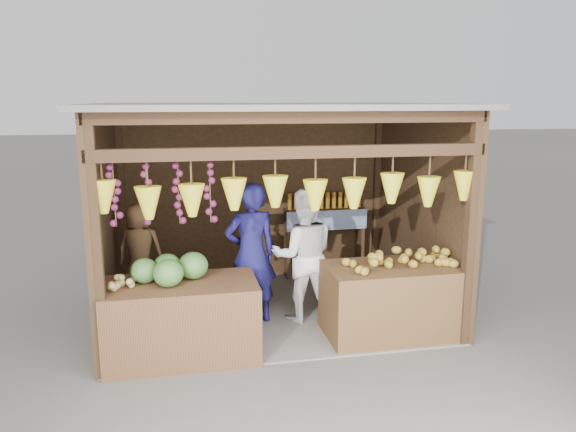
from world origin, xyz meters
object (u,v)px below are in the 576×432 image
Objects in this scene: man_standing at (251,254)px; counter_right at (389,301)px; counter_left at (182,320)px; vendor_seated at (140,250)px; woman_standing at (303,255)px.

counter_right is at bearing 147.44° from man_standing.
counter_left is 1.25m from man_standing.
man_standing is at bearing 42.43° from counter_left.
vendor_seated is (-0.47, 1.30, 0.45)m from counter_left.
counter_right is 0.84× the size of man_standing.
man_standing reaches higher than counter_right.
woman_standing is at bearing 26.77° from counter_left.
vendor_seated is at bearing -29.02° from man_standing.
man_standing is 1.49× the size of vendor_seated.
counter_right is 1.17m from woman_standing.
vendor_seated is at bearing -9.00° from woman_standing.
man_standing is (0.85, 0.78, 0.46)m from counter_left.
man_standing is 1.06× the size of woman_standing.
man_standing is 1.42m from vendor_seated.
man_standing is at bearing 155.16° from counter_right.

